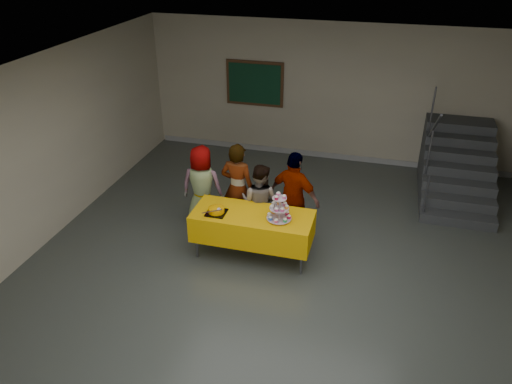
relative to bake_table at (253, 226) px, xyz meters
The scene contains 10 objects.
room_shell 1.88m from the bake_table, 56.81° to the right, with size 10.00×10.04×3.02m.
bake_table is the anchor object (origin of this frame).
cupcake_stand 0.58m from the bake_table, ahead, with size 0.38×0.38×0.44m.
bear_cake 0.62m from the bake_table, 166.91° to the right, with size 0.32×0.36×0.12m.
schoolchild_a 1.31m from the bake_table, 147.65° to the left, with size 0.72×0.47×1.48m, color slate.
schoolchild_b 0.85m from the bake_table, 123.81° to the left, with size 0.59×0.39×1.62m, color slate.
schoolchild_c 0.56m from the bake_table, 93.54° to the left, with size 0.66×0.51×1.35m, color slate.
schoolchild_d 0.86m from the bake_table, 50.45° to the left, with size 0.93×0.39×1.59m, color #5C5C65.
staircase 4.60m from the bake_table, 44.93° to the left, with size 1.30×2.40×2.04m.
noticeboard 4.36m from the bake_table, 104.96° to the left, with size 1.30×0.05×1.00m.
Camera 1 is at (1.23, -5.50, 4.73)m, focal length 35.00 mm.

